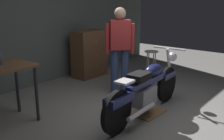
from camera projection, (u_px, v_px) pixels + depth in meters
ground_plane at (145, 116)px, 4.34m from camera, size 12.00×12.00×0.00m
back_wall at (33, 12)px, 5.64m from camera, size 8.00×0.12×3.10m
motorcycle at (146, 88)px, 4.28m from camera, size 2.19×0.60×1.00m
person_standing at (120, 47)px, 5.19m from camera, size 0.44×0.42×1.67m
shop_stool at (151, 57)px, 6.31m from camera, size 0.32×0.32×0.64m
wooden_dresser at (89, 54)px, 6.43m from camera, size 0.80×0.47×1.10m
drip_tray at (148, 113)px, 4.46m from camera, size 0.56×0.40×0.01m
bottle at (0, 58)px, 3.90m from camera, size 0.06×0.06×0.24m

